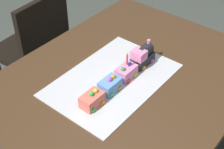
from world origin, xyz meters
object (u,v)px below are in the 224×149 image
Objects in this scene: cake_car_gondola_coral at (91,99)px; cake_locomotive at (142,56)px; chair at (35,48)px; dining_table at (119,100)px; cake_car_flatbed_bubblegum at (126,72)px; cake_car_tanker_sky_blue at (109,85)px; birthday_candle at (127,58)px.

cake_locomotive is at bearing 180.00° from cake_car_gondola_coral.
chair is 6.14× the size of cake_locomotive.
cake_car_gondola_coral is (0.18, -0.00, 0.14)m from dining_table.
cake_car_flatbed_bubblegum and cake_car_gondola_coral have the same top height.
cake_car_flatbed_bubblegum and cake_car_tanker_sky_blue have the same top height.
cake_car_tanker_sky_blue is (0.06, -0.00, 0.14)m from dining_table.
birthday_candle is at bearing -0.00° from cake_locomotive.
dining_table is at bearing 3.44° from cake_car_flatbed_bubblegum.
cake_car_gondola_coral is at bearing 62.65° from chair.
birthday_candle reaches higher than cake_car_tanker_sky_blue.
birthday_candle is (-0.06, -0.00, 0.22)m from dining_table.
cake_car_flatbed_bubblegum is at bearing 180.00° from cake_car_gondola_coral.
cake_car_gondola_coral is at bearing -0.00° from cake_locomotive.
cake_locomotive is 1.40× the size of cake_car_tanker_sky_blue.
birthday_candle is at bearing -176.77° from dining_table.
dining_table is 14.00× the size of cake_car_gondola_coral.
cake_locomotive is 1.40× the size of cake_car_flatbed_bubblegum.
cake_locomotive reaches higher than cake_car_gondola_coral.
cake_locomotive is 0.13m from cake_car_flatbed_bubblegum.
cake_locomotive is 0.14m from birthday_candle.
cake_car_tanker_sky_blue is (0.12, 0.00, 0.00)m from cake_car_flatbed_bubblegum.
dining_table is at bearing 3.23° from birthday_candle.
birthday_candle reaches higher than dining_table.
cake_car_tanker_sky_blue is (0.24, 0.83, 0.30)m from chair.
cake_car_flatbed_bubblegum is 0.24m from cake_car_gondola_coral.
cake_locomotive is at bearing 180.00° from cake_car_tanker_sky_blue.
cake_car_flatbed_bubblegum is (0.13, -0.00, -0.02)m from cake_locomotive.
chair is 8.60× the size of cake_car_gondola_coral.
cake_car_flatbed_bubblegum is 0.12m from cake_car_tanker_sky_blue.
dining_table is 1.63× the size of chair.
cake_locomotive is at bearing 86.45° from chair.
cake_car_flatbed_bubblegum is at bearing -176.56° from dining_table.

